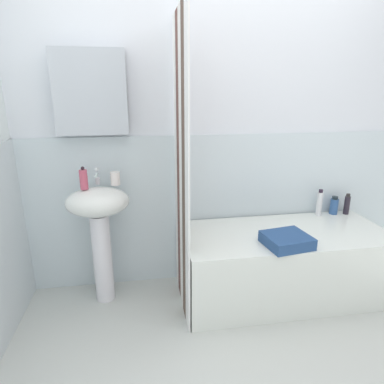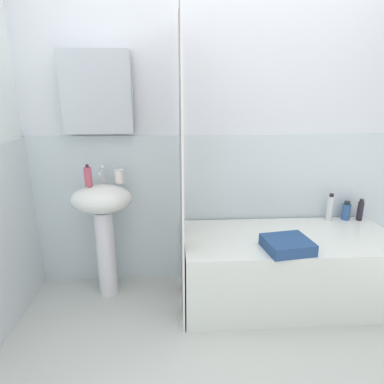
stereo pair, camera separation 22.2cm
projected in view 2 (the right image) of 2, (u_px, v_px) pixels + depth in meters
The scene contains 11 objects.
wall_back_tiled at pixel (224, 142), 2.53m from camera, with size 3.60×0.18×2.40m.
sink at pixel (103, 216), 2.41m from camera, with size 0.44×0.34×0.88m.
faucet at pixel (102, 174), 2.40m from camera, with size 0.03×0.12×0.12m.
soap_dispenser at pixel (88, 176), 2.30m from camera, with size 0.05×0.05×0.16m.
toothbrush_cup at pixel (119, 176), 2.39m from camera, with size 0.07×0.07×0.09m, color white.
bathtub at pixel (287, 268), 2.45m from camera, with size 1.52×0.68×0.52m, color white.
shower_curtain at pixel (181, 173), 2.19m from camera, with size 0.01×0.68×2.00m.
conditioner_bottle at pixel (360, 210), 2.64m from camera, with size 0.05×0.05×0.18m.
shampoo_bottle at pixel (346, 211), 2.66m from camera, with size 0.07×0.07×0.15m.
body_wash_bottle at pixel (330, 208), 2.63m from camera, with size 0.05×0.05×0.22m.
towel_folded at pixel (287, 245), 2.15m from camera, with size 0.29×0.26×0.08m, color navy.
Camera 2 is at (-0.45, -1.25, 1.53)m, focal length 30.86 mm.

